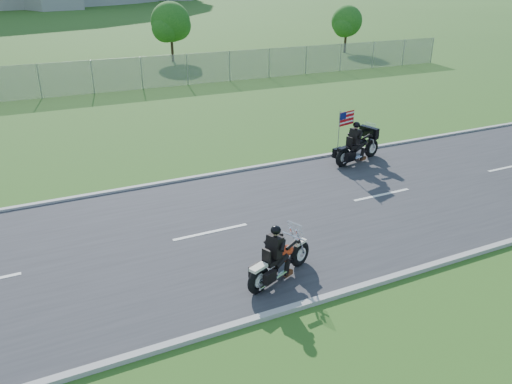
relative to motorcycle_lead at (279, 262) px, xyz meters
name	(u,v)px	position (x,y,z in m)	size (l,w,h in m)	color
ground	(274,220)	(1.36, 2.87, -0.48)	(420.00, 420.00, 0.00)	#2B4D18
road	(274,219)	(1.36, 2.87, -0.46)	(120.00, 8.00, 0.04)	#28282B
curb_north	(223,173)	(1.36, 6.92, -0.43)	(120.00, 0.18, 0.12)	#9E9B93
curb_south	(355,289)	(1.36, -1.18, -0.43)	(120.00, 0.18, 0.12)	#9E9B93
fence	(39,81)	(-3.64, 22.87, 0.52)	(60.00, 0.03, 2.00)	gray
tree_fence_near	(171,24)	(7.40, 32.90, 2.50)	(3.52, 3.28, 4.75)	#382316
tree_fence_far	(347,23)	(23.40, 30.90, 2.16)	(3.08, 2.87, 4.20)	#382316
motorcycle_lead	(279,262)	(0.00, 0.00, 0.00)	(2.11, 1.11, 1.50)	black
motorcycle_follow	(358,148)	(6.55, 5.89, 0.09)	(2.41, 1.08, 2.05)	black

